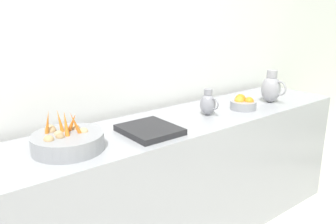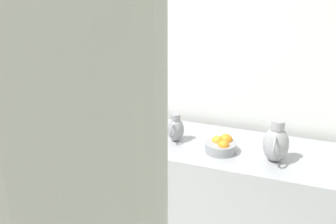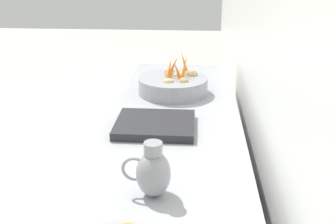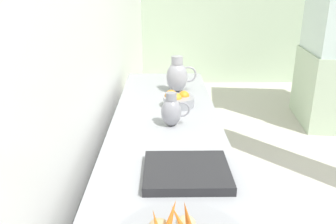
{
  "view_description": "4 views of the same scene",
  "coord_description": "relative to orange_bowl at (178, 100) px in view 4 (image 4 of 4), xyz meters",
  "views": [
    {
      "loc": [
        0.16,
        -1.22,
        1.61
      ],
      "look_at": [
        -1.53,
        0.11,
        0.97
      ],
      "focal_mm": 37.4,
      "sensor_mm": 36.0,
      "label": 1
    },
    {
      "loc": [
        0.7,
        1.22,
        1.99
      ],
      "look_at": [
        -1.45,
        0.41,
        1.11
      ],
      "focal_mm": 42.12,
      "sensor_mm": 36.0,
      "label": 2
    },
    {
      "loc": [
        -1.63,
        1.57,
        1.62
      ],
      "look_at": [
        -1.53,
        0.18,
        1.08
      ],
      "focal_mm": 44.57,
      "sensor_mm": 36.0,
      "label": 3
    },
    {
      "loc": [
        -1.55,
        -1.29,
        1.61
      ],
      "look_at": [
        -1.52,
        0.44,
        0.97
      ],
      "focal_mm": 36.93,
      "sensor_mm": 36.0,
      "label": 4
    }
  ],
  "objects": [
    {
      "name": "tile_wall_left",
      "position": [
        -0.49,
        -0.05,
        0.56
      ],
      "size": [
        0.1,
        8.18,
        3.0
      ],
      "primitive_type": "cube",
      "color": "white",
      "rests_on": "ground_plane"
    },
    {
      "name": "orange_bowl",
      "position": [
        0.0,
        0.0,
        0.0
      ],
      "size": [
        0.19,
        0.19,
        0.1
      ],
      "color": "gray",
      "rests_on": "prep_counter"
    },
    {
      "name": "counter_sink_basin",
      "position": [
        0.0,
        -0.84,
        -0.02
      ],
      "size": [
        0.34,
        0.3,
        0.04
      ],
      "primitive_type": "cube",
      "color": "#232326",
      "rests_on": "prep_counter"
    },
    {
      "name": "metal_pitcher_tall",
      "position": [
        0.01,
        0.32,
        0.07
      ],
      "size": [
        0.21,
        0.15,
        0.25
      ],
      "color": "#939399",
      "rests_on": "prep_counter"
    },
    {
      "name": "prep_counter",
      "position": [
        -0.08,
        -0.55,
        -0.49
      ],
      "size": [
        0.61,
        2.8,
        0.9
      ],
      "primitive_type": "cube",
      "color": "#9EA0A5",
      "rests_on": "ground_plane"
    },
    {
      "name": "metal_pitcher_short",
      "position": [
        -0.05,
        -0.31,
        0.04
      ],
      "size": [
        0.16,
        0.11,
        0.18
      ],
      "color": "gray",
      "rests_on": "prep_counter"
    }
  ]
}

